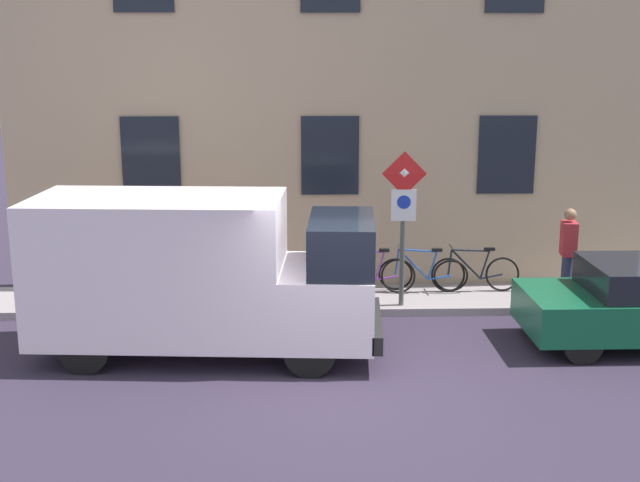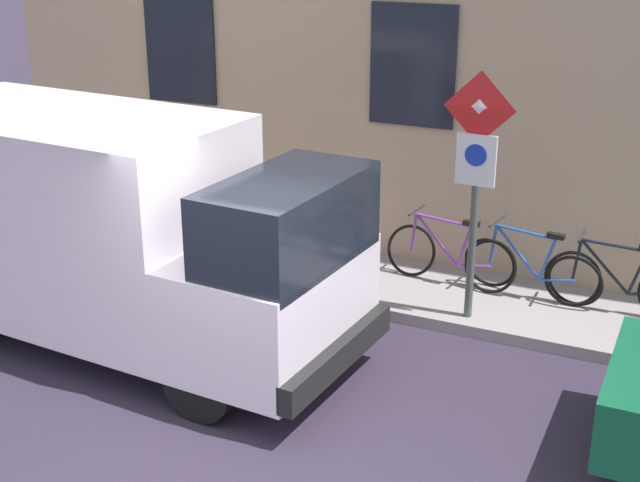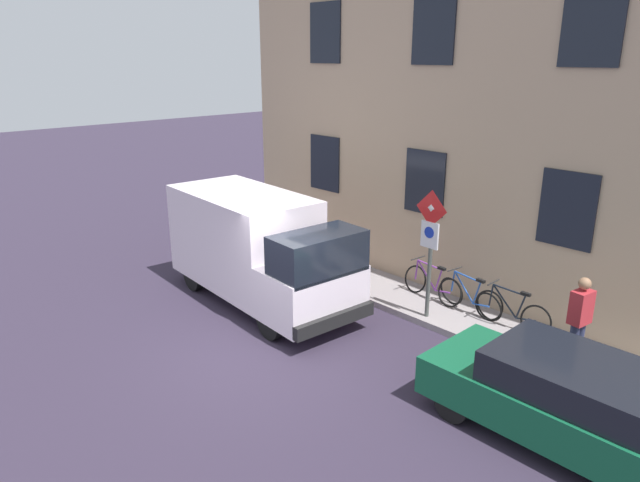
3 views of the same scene
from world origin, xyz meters
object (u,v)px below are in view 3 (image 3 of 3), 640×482
(delivery_van, at_px, (258,247))
(pedestrian, at_px, (579,319))
(bicycle_purple, at_px, (432,284))
(sign_post_stacked, at_px, (430,237))
(parked_hatchback, at_px, (564,397))
(bicycle_blue, at_px, (470,297))
(bicycle_black, at_px, (512,311))

(delivery_van, relative_size, pedestrian, 3.17)
(bicycle_purple, bearing_deg, sign_post_stacked, 124.68)
(pedestrian, bearing_deg, bicycle_purple, 179.52)
(bicycle_purple, relative_size, pedestrian, 1.00)
(parked_hatchback, distance_m, pedestrian, 2.21)
(bicycle_blue, bearing_deg, delivery_van, 42.64)
(bicycle_black, relative_size, pedestrian, 1.00)
(sign_post_stacked, relative_size, pedestrian, 1.56)
(sign_post_stacked, height_order, bicycle_blue, sign_post_stacked)
(parked_hatchback, relative_size, bicycle_black, 2.34)
(bicycle_black, xyz_separation_m, bicycle_purple, (0.00, 2.01, 0.00))
(bicycle_blue, height_order, pedestrian, pedestrian)
(parked_hatchback, distance_m, bicycle_blue, 4.23)
(bicycle_black, distance_m, bicycle_purple, 2.01)
(sign_post_stacked, height_order, delivery_van, sign_post_stacked)
(sign_post_stacked, relative_size, delivery_van, 0.49)
(parked_hatchback, xyz_separation_m, pedestrian, (2.06, 0.73, 0.34))
(bicycle_black, relative_size, bicycle_blue, 1.00)
(sign_post_stacked, height_order, bicycle_purple, sign_post_stacked)
(delivery_van, bearing_deg, bicycle_black, 33.21)
(delivery_van, xyz_separation_m, bicycle_blue, (2.77, -3.93, -0.82))
(bicycle_black, bearing_deg, pedestrian, 159.56)
(delivery_van, distance_m, pedestrian, 6.88)
(parked_hatchback, height_order, bicycle_blue, parked_hatchback)
(parked_hatchback, height_order, pedestrian, pedestrian)
(bicycle_purple, xyz_separation_m, pedestrian, (-0.57, -3.59, 0.56))
(sign_post_stacked, xyz_separation_m, bicycle_blue, (0.87, -0.52, -1.44))
(sign_post_stacked, distance_m, bicycle_purple, 1.75)
(delivery_van, distance_m, bicycle_purple, 4.11)
(pedestrian, bearing_deg, parked_hatchback, -62.11)
(bicycle_blue, relative_size, pedestrian, 1.00)
(bicycle_black, distance_m, pedestrian, 1.76)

